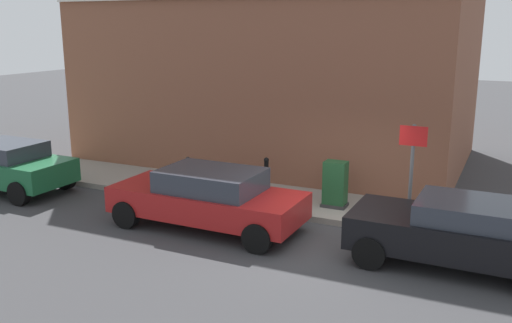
{
  "coord_description": "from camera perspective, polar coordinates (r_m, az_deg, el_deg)",
  "views": [
    {
      "loc": [
        -10.97,
        -3.46,
        4.56
      ],
      "look_at": [
        1.49,
        2.42,
        1.2
      ],
      "focal_mm": 39.53,
      "sensor_mm": 36.0,
      "label": 1
    }
  ],
  "objects": [
    {
      "name": "bollard_far_kerb",
      "position": [
        14.96,
        -6.86,
        -1.33
      ],
      "size": [
        0.14,
        0.14,
        1.04
      ],
      "color": "black",
      "rests_on": "sidewalk"
    },
    {
      "name": "sidewalk",
      "position": [
        16.74,
        -10.26,
        -2.06
      ],
      "size": [
        2.21,
        30.0,
        0.15
      ],
      "primitive_type": "cube",
      "color": "gray",
      "rests_on": "ground"
    },
    {
      "name": "car_green",
      "position": [
        17.25,
        -24.15,
        -0.33
      ],
      "size": [
        1.88,
        4.05,
        1.39
      ],
      "rotation": [
        0.0,
        0.0,
        1.56
      ],
      "color": "#195933",
      "rests_on": "ground"
    },
    {
      "name": "street_sign",
      "position": [
        12.85,
        15.51,
        0.17
      ],
      "size": [
        0.08,
        0.6,
        2.3
      ],
      "color": "#59595B",
      "rests_on": "sidewalk"
    },
    {
      "name": "car_black",
      "position": [
        11.48,
        19.79,
        -6.67
      ],
      "size": [
        1.9,
        4.0,
        1.35
      ],
      "rotation": [
        0.0,
        0.0,
        1.56
      ],
      "color": "black",
      "rests_on": "ground"
    },
    {
      "name": "car_red",
      "position": [
        12.87,
        -4.87,
        -3.62
      ],
      "size": [
        1.92,
        4.47,
        1.39
      ],
      "rotation": [
        0.0,
        0.0,
        1.56
      ],
      "color": "maroon",
      "rests_on": "ground"
    },
    {
      "name": "ground",
      "position": [
        12.38,
        7.27,
        -8.03
      ],
      "size": [
        80.0,
        80.0,
        0.0
      ],
      "primitive_type": "plane",
      "color": "#38383A"
    },
    {
      "name": "bollard_near_cabinet",
      "position": [
        14.78,
        1.05,
        -1.41
      ],
      "size": [
        0.14,
        0.14,
        1.04
      ],
      "color": "black",
      "rests_on": "sidewalk"
    },
    {
      "name": "corner_building",
      "position": [
        19.6,
        2.7,
        13.31
      ],
      "size": [
        7.93,
        12.16,
        8.86
      ],
      "color": "brown",
      "rests_on": "ground"
    },
    {
      "name": "utility_cabinet",
      "position": [
        14.05,
        8.01,
        -2.45
      ],
      "size": [
        0.46,
        0.61,
        1.15
      ],
      "color": "#1E4C28",
      "rests_on": "sidewalk"
    }
  ]
}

